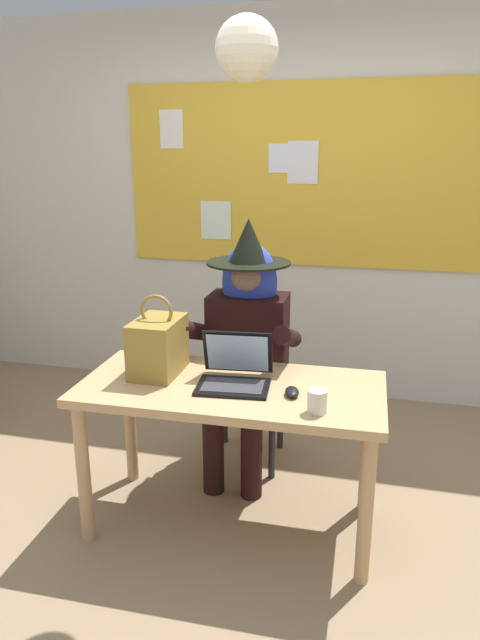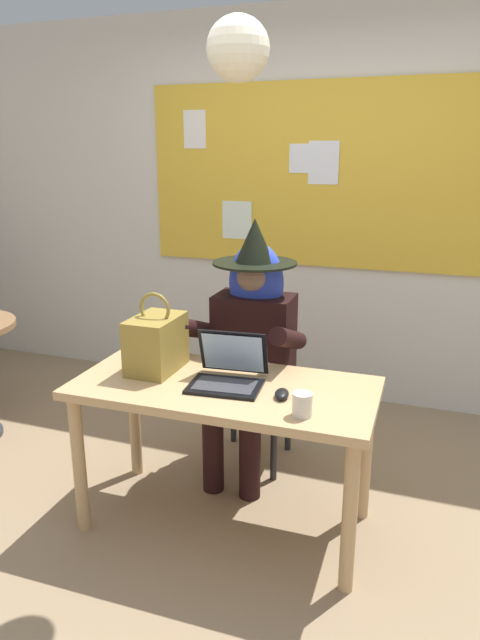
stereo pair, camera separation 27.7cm
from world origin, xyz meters
name	(u,v)px [view 1 (the left image)]	position (x,y,z in m)	size (l,w,h in m)	color
ground_plane	(237,535)	(0.00, 0.00, 0.00)	(24.00, 24.00, 0.00)	#937A5B
wall_back_bulletin	(300,210)	(0.00, 1.78, 1.32)	(6.01, 1.88, 2.62)	silver
desk_main	(231,405)	(-0.05, 0.09, 0.62)	(1.36, 0.66, 0.71)	tan
chair_at_desk	(250,372)	(-0.12, 0.76, 0.51)	(0.43, 0.43, 0.90)	#4C1E19
person_costumed	(246,332)	(-0.11, 0.64, 0.78)	(0.60, 0.69, 1.38)	black
laptop	(235,373)	(-0.03, 0.10, 0.76)	(0.34, 0.32, 0.23)	black
computer_mouse	(292,392)	(0.23, 0.03, 0.73)	(0.06, 0.10, 0.03)	black
handbag	(158,346)	(-0.41, 0.14, 0.85)	(0.20, 0.30, 0.38)	olive
coffee_mug	(317,401)	(0.35, -0.11, 0.76)	(0.08, 0.08, 0.10)	silver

